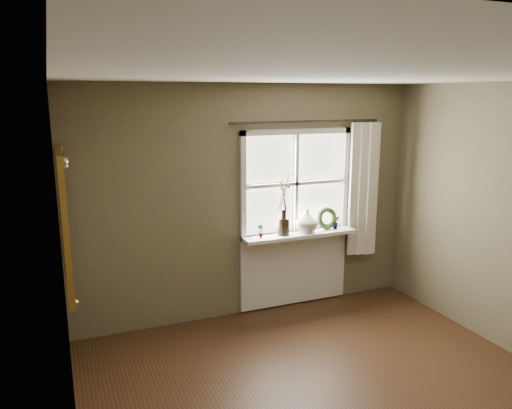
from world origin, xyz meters
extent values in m
plane|color=silver|center=(0.00, 0.00, 2.60)|extent=(4.50, 4.50, 0.00)
cube|color=brown|center=(0.00, 2.30, 1.30)|extent=(4.00, 0.10, 2.60)
cube|color=brown|center=(-2.05, 0.00, 1.30)|extent=(0.10, 4.50, 2.60)
cube|color=silver|center=(0.55, 2.22, 0.89)|extent=(1.36, 0.06, 0.06)
cube|color=silver|center=(0.55, 2.22, 2.07)|extent=(1.36, 0.06, 0.06)
cube|color=silver|center=(-0.10, 2.22, 1.48)|extent=(0.06, 0.06, 1.24)
cube|color=silver|center=(1.20, 2.22, 1.48)|extent=(0.06, 0.06, 1.24)
cube|color=silver|center=(0.55, 2.22, 1.48)|extent=(1.24, 0.05, 0.04)
cube|color=silver|center=(0.55, 2.22, 1.48)|extent=(0.04, 0.05, 1.12)
cube|color=white|center=(0.23, 2.25, 1.77)|extent=(0.59, 0.01, 0.53)
cube|color=white|center=(0.88, 2.25, 1.77)|extent=(0.59, 0.01, 0.53)
cube|color=white|center=(0.23, 2.25, 1.19)|extent=(0.59, 0.01, 0.53)
cube|color=white|center=(0.88, 2.25, 1.19)|extent=(0.59, 0.01, 0.53)
cube|color=silver|center=(0.55, 2.12, 0.90)|extent=(1.36, 0.26, 0.04)
cube|color=silver|center=(0.55, 2.23, 0.46)|extent=(1.36, 0.04, 0.88)
cylinder|color=black|center=(0.35, 2.12, 1.02)|extent=(0.15, 0.15, 0.20)
imported|color=beige|center=(0.65, 2.12, 1.06)|extent=(0.26, 0.26, 0.27)
torus|color=#2F451E|center=(0.93, 2.16, 1.02)|extent=(0.27, 0.12, 0.27)
imported|color=#2F451E|center=(0.07, 2.12, 1.00)|extent=(0.09, 0.08, 0.15)
imported|color=#2F451E|center=(1.04, 2.12, 1.00)|extent=(0.10, 0.09, 0.16)
cube|color=beige|center=(1.39, 2.13, 1.37)|extent=(0.36, 0.12, 1.59)
cylinder|color=black|center=(0.65, 2.17, 2.18)|extent=(1.84, 0.03, 0.03)
cube|color=white|center=(-1.97, 1.64, 1.42)|extent=(0.02, 0.85, 1.05)
cube|color=#A37830|center=(-1.96, 1.64, 1.99)|extent=(0.05, 1.03, 0.09)
cube|color=#A37830|center=(-1.96, 1.64, 0.85)|extent=(0.05, 1.03, 0.09)
cube|color=#A37830|center=(-1.96, 1.17, 1.42)|extent=(0.05, 0.09, 1.05)
cube|color=#A37830|center=(-1.96, 2.11, 1.42)|extent=(0.05, 0.09, 1.05)
sphere|color=silver|center=(-1.91, 1.61, 1.93)|extent=(0.04, 0.04, 0.04)
sphere|color=silver|center=(-1.91, 1.64, 1.89)|extent=(0.04, 0.04, 0.04)
sphere|color=silver|center=(-1.91, 1.67, 1.94)|extent=(0.04, 0.04, 0.04)
camera|label=1|loc=(-2.01, -2.80, 2.47)|focal=35.00mm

